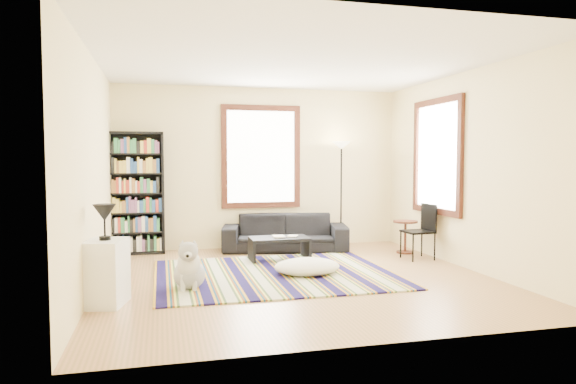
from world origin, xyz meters
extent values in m
cube|color=#B37E52|center=(0.00, 0.00, -0.05)|extent=(5.00, 5.00, 0.10)
cube|color=white|center=(0.00, 0.00, 2.85)|extent=(5.00, 5.00, 0.10)
cube|color=#F5E6A5|center=(0.00, 2.55, 1.40)|extent=(5.00, 0.10, 2.80)
cube|color=#F5E6A5|center=(0.00, -2.55, 1.40)|extent=(5.00, 0.10, 2.80)
cube|color=#F5E6A5|center=(-2.55, 0.00, 1.40)|extent=(0.10, 5.00, 2.80)
cube|color=#F5E6A5|center=(2.55, 0.00, 1.40)|extent=(0.10, 5.00, 2.80)
cube|color=white|center=(0.00, 2.47, 1.60)|extent=(1.20, 0.06, 1.60)
cube|color=white|center=(2.47, 0.80, 1.60)|extent=(0.06, 1.20, 1.60)
cube|color=#120C3D|center=(-0.24, 0.26, 0.01)|extent=(3.16, 2.53, 0.02)
imported|color=black|center=(0.33, 2.05, 0.31)|extent=(2.23, 1.24, 0.61)
cube|color=black|center=(-2.12, 2.32, 1.00)|extent=(0.90, 0.30, 2.00)
cube|color=black|center=(0.03, 1.20, 0.18)|extent=(0.93, 0.55, 0.36)
imported|color=beige|center=(-0.07, 1.20, 0.37)|extent=(0.20, 0.25, 0.02)
imported|color=beige|center=(0.18, 1.25, 0.37)|extent=(0.22, 0.24, 0.01)
ellipsoid|color=white|center=(0.18, 0.15, 0.11)|extent=(0.95, 0.74, 0.22)
cylinder|color=#422010|center=(2.20, 1.30, 0.27)|extent=(0.47, 0.47, 0.54)
cube|color=black|center=(2.15, 0.79, 0.43)|extent=(0.45, 0.43, 0.86)
cube|color=white|center=(-2.30, -0.71, 0.35)|extent=(0.49, 0.58, 0.70)
camera|label=1|loc=(-1.71, -6.41, 1.55)|focal=32.00mm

